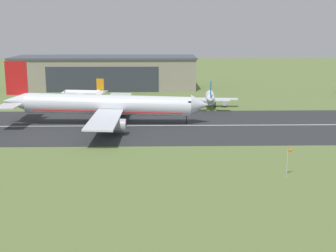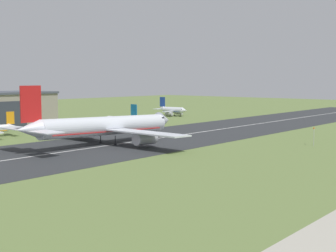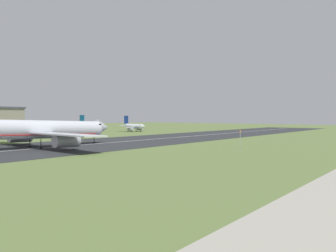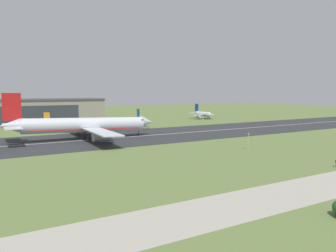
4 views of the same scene
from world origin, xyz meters
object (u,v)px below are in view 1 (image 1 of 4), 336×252
at_px(airplane_landing, 107,105).
at_px(windsock_pole, 291,152).
at_px(airplane_parked_east, 83,94).
at_px(airplane_parked_west, 210,98).

relative_size(airplane_landing, windsock_pole, 10.83).
xyz_separation_m(airplane_landing, airplane_parked_east, (-13.74, 42.98, -2.75)).
bearing_deg(windsock_pole, airplane_landing, 128.70).
xyz_separation_m(airplane_parked_west, airplane_parked_east, (-46.51, 15.25, -0.55)).
height_order(airplane_landing, airplane_parked_west, airplane_landing).
distance_m(airplane_parked_east, windsock_pole, 106.30).
bearing_deg(airplane_landing, windsock_pole, -51.30).
distance_m(airplane_landing, windsock_pole, 62.92).
relative_size(airplane_landing, airplane_parked_east, 2.92).
bearing_deg(airplane_parked_east, airplane_parked_west, -18.16).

